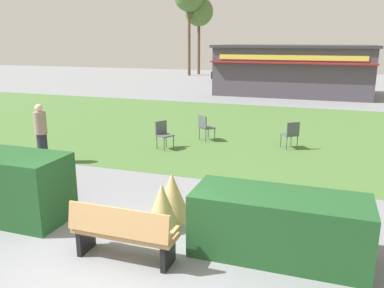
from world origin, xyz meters
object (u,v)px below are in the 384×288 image
object	(u,v)px
tree_left_bg	(199,12)
parked_car_west_slot	(238,74)
cafe_chair_north	(163,133)
cafe_chair_west	(205,126)
cafe_chair_east	(291,133)
park_bench	(123,233)
person_strolling	(41,133)
food_kiosk	(293,70)

from	to	relation	value
tree_left_bg	parked_car_west_slot	bearing A→B (deg)	-48.36
cafe_chair_north	parked_car_west_slot	size ratio (longest dim) A/B	0.21
cafe_chair_west	parked_car_west_slot	distance (m)	20.27
cafe_chair_east	park_bench	bearing A→B (deg)	-103.37
person_strolling	parked_car_west_slot	xyz separation A→B (m)	(0.23, 23.95, -0.22)
park_bench	cafe_chair_east	xyz separation A→B (m)	(1.83, 7.70, 0.05)
park_bench	cafe_chair_east	distance (m)	7.91
cafe_chair_north	parked_car_west_slot	distance (m)	21.55
cafe_chair_east	person_strolling	bearing A→B (deg)	-149.48
park_bench	cafe_chair_north	size ratio (longest dim) A/B	1.91
cafe_chair_west	cafe_chair_east	world-z (taller)	same
cafe_chair_east	parked_car_west_slot	world-z (taller)	parked_car_west_slot
cafe_chair_west	cafe_chair_east	distance (m)	2.91
food_kiosk	cafe_chair_north	world-z (taller)	food_kiosk
cafe_chair_north	person_strolling	size ratio (longest dim) A/B	0.53
park_bench	cafe_chair_west	world-z (taller)	park_bench
cafe_chair_east	person_strolling	xyz separation A→B (m)	(-6.48, -3.82, 0.33)
food_kiosk	cafe_chair_west	distance (m)	13.62
cafe_chair_west	person_strolling	size ratio (longest dim) A/B	0.53
food_kiosk	cafe_chair_west	world-z (taller)	food_kiosk
food_kiosk	parked_car_west_slot	bearing A→B (deg)	127.59
cafe_chair_north	person_strolling	world-z (taller)	person_strolling
park_bench	tree_left_bg	distance (m)	35.70
park_bench	food_kiosk	world-z (taller)	food_kiosk
food_kiosk	tree_left_bg	distance (m)	16.91
tree_left_bg	park_bench	bearing A→B (deg)	-73.85
cafe_chair_east	tree_left_bg	xyz separation A→B (m)	(-11.64, 26.18, 5.47)
cafe_chair_west	food_kiosk	bearing A→B (deg)	82.93
food_kiosk	cafe_chair_west	bearing A→B (deg)	-97.07
parked_car_west_slot	tree_left_bg	size ratio (longest dim) A/B	0.57
cafe_chair_north	parked_car_west_slot	world-z (taller)	parked_car_west_slot
cafe_chair_west	parked_car_west_slot	world-z (taller)	parked_car_west_slot
cafe_chair_north	person_strolling	distance (m)	3.66
person_strolling	park_bench	bearing A→B (deg)	-170.60
parked_car_west_slot	cafe_chair_north	bearing A→B (deg)	-83.64
cafe_chair_north	tree_left_bg	world-z (taller)	tree_left_bg
cafe_chair_north	food_kiosk	bearing A→B (deg)	80.01
parked_car_west_slot	tree_left_bg	xyz separation A→B (m)	(-5.39, 6.06, 5.36)
food_kiosk	tree_left_bg	bearing A→B (deg)	129.60
food_kiosk	park_bench	bearing A→B (deg)	-91.58
cafe_chair_east	person_strolling	size ratio (longest dim) A/B	0.53
cafe_chair_west	person_strolling	xyz separation A→B (m)	(-3.57, -3.96, 0.33)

